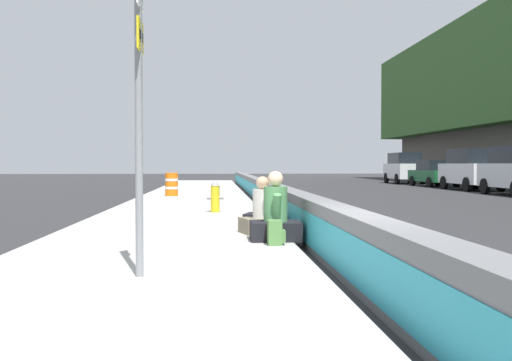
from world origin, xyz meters
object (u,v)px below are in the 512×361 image
at_px(fire_hydrant, 215,196).
at_px(parked_car_farther, 404,168).
at_px(seated_person_rear, 264,211).
at_px(seated_person_foreground, 275,218).
at_px(backpack, 275,233).
at_px(parked_car_far, 434,173).
at_px(route_sign_post, 139,99).
at_px(parked_car_midline, 472,169).
at_px(seated_person_middle, 262,215).
at_px(construction_barrel, 172,184).

relative_size(fire_hydrant, parked_car_farther, 0.18).
bearing_deg(seated_person_rear, seated_person_foreground, -179.18).
relative_size(seated_person_rear, backpack, 2.63).
height_order(parked_car_far, parked_car_farther, parked_car_farther).
distance_m(seated_person_rear, parked_car_farther, 32.78).
distance_m(route_sign_post, seated_person_foreground, 4.05).
relative_size(backpack, parked_car_farther, 0.08).
height_order(backpack, parked_car_midline, parked_car_midline).
bearing_deg(parked_car_farther, parked_car_midline, -179.25).
height_order(seated_person_middle, parked_car_midline, parked_car_midline).
relative_size(seated_person_foreground, parked_car_farther, 0.24).
bearing_deg(seated_person_middle, parked_car_midline, -33.22).
distance_m(backpack, parked_car_far, 30.12).
bearing_deg(seated_person_foreground, fire_hydrant, 9.99).
distance_m(seated_person_foreground, parked_car_farther, 34.71).
bearing_deg(seated_person_rear, backpack, 179.33).
relative_size(parked_car_far, parked_car_farther, 0.93).
relative_size(seated_person_foreground, construction_barrel, 1.26).
distance_m(seated_person_foreground, parked_car_far, 29.57).
bearing_deg(backpack, route_sign_post, 144.00).
relative_size(seated_person_middle, backpack, 2.70).
bearing_deg(seated_person_foreground, seated_person_rear, 0.82).
bearing_deg(seated_person_middle, route_sign_post, 156.93).
bearing_deg(route_sign_post, parked_car_midline, -31.62).
xyz_separation_m(fire_hydrant, parked_car_far, (20.64, -14.03, 0.27)).
height_order(route_sign_post, parked_car_far, route_sign_post).
bearing_deg(fire_hydrant, route_sign_post, 174.49).
distance_m(fire_hydrant, seated_person_foreground, 6.00).
xyz_separation_m(seated_person_rear, backpack, (-2.69, 0.03, -0.13)).
bearing_deg(seated_person_rear, construction_barrel, 13.11).
height_order(route_sign_post, parked_car_farther, route_sign_post).
height_order(fire_hydrant, parked_car_midline, parked_car_midline).
bearing_deg(parked_car_farther, route_sign_post, 157.29).
bearing_deg(parked_car_far, construction_barrel, 128.08).
xyz_separation_m(fire_hydrant, seated_person_middle, (-4.89, -0.90, -0.11)).
xyz_separation_m(route_sign_post, parked_car_farther, (35.36, -14.80, -1.03)).
distance_m(backpack, construction_barrel, 15.01).
height_order(parked_car_midline, parked_car_farther, same).
bearing_deg(parked_car_farther, parked_car_far, -179.01).
distance_m(route_sign_post, seated_person_rear, 5.84).
bearing_deg(construction_barrel, seated_person_middle, -168.41).
relative_size(seated_person_foreground, parked_car_midline, 0.25).
bearing_deg(fire_hydrant, parked_car_midline, -42.74).
relative_size(seated_person_rear, parked_car_farther, 0.22).
relative_size(route_sign_post, construction_barrel, 3.79).
bearing_deg(parked_car_farther, seated_person_rear, 156.78).
distance_m(fire_hydrant, backpack, 6.58).
height_order(route_sign_post, fire_hydrant, route_sign_post).
height_order(backpack, parked_car_far, parked_car_far).
height_order(route_sign_post, seated_person_foreground, route_sign_post).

